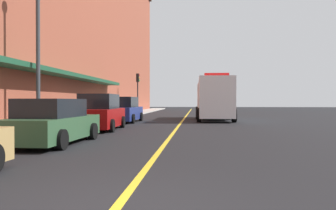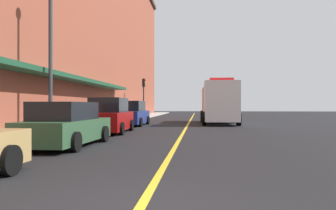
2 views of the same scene
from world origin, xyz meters
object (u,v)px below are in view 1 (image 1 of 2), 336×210
Objects in this scene: parking_meter_1 at (55,111)px; street_lamp_left at (38,36)px; parked_car_2 at (100,113)px; box_truck at (214,99)px; parked_car_3 at (124,110)px; parking_meter_0 at (97,108)px; parked_car_1 at (54,123)px; traffic_light_near at (138,86)px.

street_lamp_left is (-0.60, -0.37, 3.34)m from parking_meter_1.
parked_car_2 is 0.54× the size of box_truck.
parked_car_3 is 0.70× the size of street_lamp_left.
box_truck is at bearing -61.27° from parked_car_3.
box_truck is 15.32m from street_lamp_left.
street_lamp_left is at bearing -95.01° from parking_meter_0.
box_truck is 14.44m from parking_meter_1.
box_truck reaches higher than parked_car_2.
box_truck is at bearing -34.64° from parked_car_2.
parked_car_1 is 3.88m from parking_meter_1.
parked_car_3 reaches higher than parking_meter_0.
parking_meter_0 is at bearing 16.99° from parked_car_2.
street_lamp_left is at bearing 168.98° from parked_car_3.
parking_meter_0 is 0.19× the size of street_lamp_left.
traffic_light_near is (0.66, 21.71, -1.24)m from street_lamp_left.
parked_car_1 is at bearing -67.26° from parking_meter_1.
street_lamp_left reaches higher than box_truck.
parking_meter_1 is at bearing -90.17° from traffic_light_near.
parking_meter_0 is (-1.31, -2.28, 0.23)m from parked_car_3.
parking_meter_0 is (-1.46, 4.20, 0.20)m from parked_car_2.
parking_meter_1 is at bearing -33.41° from box_truck.
parking_meter_1 is 21.44m from traffic_light_near.
traffic_light_near is at bearing -140.87° from box_truck.
traffic_light_near reaches higher than parking_meter_0.
parked_car_1 is at bearing -56.73° from street_lamp_left.
traffic_light_near is at bearing 89.76° from parking_meter_0.
traffic_light_near is at bearing 4.67° from parked_car_1.
box_truck is (6.45, 3.42, 0.81)m from parked_car_3.
parked_car_3 is at bearing -62.95° from box_truck.
parked_car_3 is at bearing 81.49° from parking_meter_1.
parking_meter_0 is 6.47m from parking_meter_1.
box_truck reaches higher than parking_meter_0.
parked_car_2 is at bearing 57.12° from parking_meter_1.
parking_meter_0 and parking_meter_1 have the same top height.
parked_car_1 is 5.29m from street_lamp_left.
street_lamp_left is (-0.60, -6.84, 3.34)m from parking_meter_0.
traffic_light_near is (-1.43, 24.91, 2.41)m from parked_car_1.
parked_car_3 is 2.64m from parking_meter_0.
street_lamp_left reaches higher than parked_car_1.
parked_car_1 is at bearing -81.52° from parking_meter_0.
parked_car_1 is at bearing 178.12° from parked_car_2.
parked_car_1 is 16.96m from box_truck.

